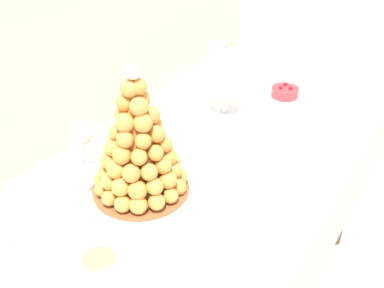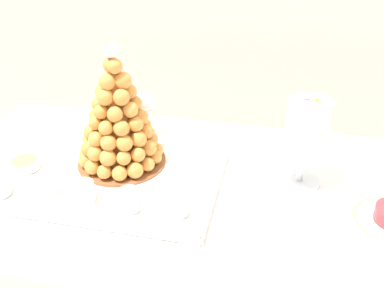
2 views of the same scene
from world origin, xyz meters
name	(u,v)px [view 1 (image 1 of 2)]	position (x,y,z in m)	size (l,w,h in m)	color
buffet_table	(207,179)	(0.00, 0.00, 0.69)	(1.60, 0.79, 0.78)	brown
serving_tray	(164,206)	(-0.28, -0.03, 0.79)	(0.64, 0.40, 0.02)	white
croquembouche	(138,145)	(-0.26, 0.06, 0.93)	(0.26, 0.26, 0.36)	brown
dessert_cup_left	(149,281)	(-0.51, -0.16, 0.81)	(0.06, 0.06, 0.05)	silver
dessert_cup_mid_left	(174,239)	(-0.39, -0.14, 0.82)	(0.05, 0.05, 0.06)	silver
dessert_cup_centre	(199,214)	(-0.28, -0.14, 0.82)	(0.06, 0.06, 0.06)	silver
dessert_cup_mid_right	(226,188)	(-0.16, -0.15, 0.82)	(0.05, 0.05, 0.06)	silver
dessert_cup_right	(244,165)	(-0.04, -0.14, 0.81)	(0.05, 0.05, 0.05)	silver
creme_brulee_ramekin	(99,262)	(-0.52, -0.03, 0.80)	(0.08, 0.08, 0.03)	white
macaron_goblet	(226,71)	(0.25, 0.08, 0.94)	(0.11, 0.11, 0.26)	white
fruit_tart_plate	(285,94)	(0.48, -0.05, 0.80)	(0.19, 0.19, 0.05)	white
wine_glass	(83,135)	(-0.24, 0.26, 0.89)	(0.06, 0.06, 0.15)	silver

